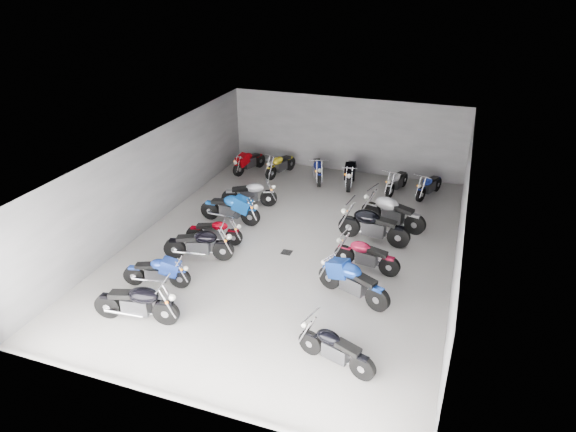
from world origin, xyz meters
name	(u,v)px	position (x,y,z in m)	size (l,w,h in m)	color
ground	(292,245)	(0.00, 0.00, 0.00)	(14.00, 14.00, 0.00)	#9F9C97
wall_back	(346,135)	(0.00, 7.00, 1.60)	(10.00, 0.10, 3.20)	gray
wall_left	(152,179)	(-5.00, 0.00, 1.60)	(0.10, 14.00, 3.20)	gray
wall_right	(461,225)	(5.00, 0.00, 1.60)	(0.10, 14.00, 3.20)	gray
ceiling	(292,150)	(0.00, 0.00, 3.22)	(10.00, 14.00, 0.04)	#232326
drain_grate	(287,252)	(0.00, -0.50, 0.01)	(0.32, 0.32, 0.01)	black
motorcycle_left_a	(137,303)	(-2.40, -4.94, 0.54)	(2.24, 0.56, 0.99)	black
motorcycle_left_b	(157,272)	(-2.78, -3.43, 0.46)	(1.90, 0.58, 0.85)	black
motorcycle_left_c	(199,244)	(-2.36, -1.74, 0.52)	(2.12, 0.71, 0.95)	black
motorcycle_left_d	(215,231)	(-2.36, -0.72, 0.45)	(1.84, 0.51, 0.82)	black
motorcycle_left_e	(231,208)	(-2.53, 0.83, 0.53)	(2.21, 0.43, 0.97)	black
motorcycle_left_f	(250,194)	(-2.43, 2.27, 0.50)	(2.00, 0.82, 0.91)	black
motorcycle_right_a	(335,348)	(2.69, -4.84, 0.47)	(1.92, 0.70, 0.86)	black
motorcycle_right_c	(352,281)	(2.47, -2.19, 0.54)	(2.13, 0.97, 0.98)	black
motorcycle_right_d	(366,255)	(2.52, -0.65, 0.48)	(2.01, 0.49, 0.89)	black
motorcycle_right_e	(373,226)	(2.38, 1.11, 0.57)	(2.38, 0.54, 1.05)	black
motorcycle_right_f	(392,212)	(2.80, 2.32, 0.56)	(2.29, 0.80, 1.03)	black
motorcycle_back_a	(249,162)	(-3.85, 5.47, 0.47)	(0.75, 1.88, 0.85)	black
motorcycle_back_b	(280,164)	(-2.44, 5.57, 0.48)	(0.67, 1.94, 0.87)	black
motorcycle_back_c	(318,169)	(-0.78, 5.54, 0.50)	(0.87, 1.99, 0.91)	black
motorcycle_back_d	(351,172)	(0.62, 5.53, 0.54)	(0.55, 2.24, 0.99)	black
motorcycle_back_e	(397,181)	(2.51, 5.37, 0.46)	(0.61, 1.91, 0.85)	black
motorcycle_back_f	(429,186)	(3.74, 5.38, 0.46)	(0.81, 1.81, 0.83)	black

